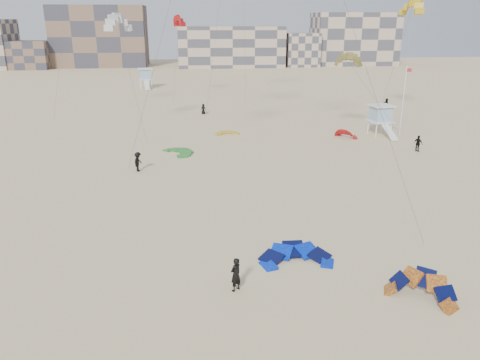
{
  "coord_description": "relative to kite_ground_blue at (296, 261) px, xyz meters",
  "views": [
    {
      "loc": [
        -2.36,
        -20.35,
        13.57
      ],
      "look_at": [
        0.33,
        6.0,
        4.53
      ],
      "focal_mm": 35.0,
      "sensor_mm": 36.0,
      "label": 1
    }
  ],
  "objects": [
    {
      "name": "kitesurfer_d",
      "position": [
        18.49,
        22.93,
        0.89
      ],
      "size": [
        0.93,
        1.11,
        1.78
      ],
      "primitive_type": "imported",
      "rotation": [
        0.0,
        0.0,
        2.15
      ],
      "color": "black",
      "rests_on": "ground"
    },
    {
      "name": "lifeguard_tower_near",
      "position": [
        17.35,
        31.07,
        1.85
      ],
      "size": [
        3.01,
        5.31,
        3.73
      ],
      "rotation": [
        0.0,
        0.0,
        0.15
      ],
      "color": "white",
      "rests_on": "ground"
    },
    {
      "name": "kite_ground_yellow",
      "position": [
        -1.64,
        33.27,
        0.0
      ],
      "size": [
        3.01,
        3.15,
        0.66
      ],
      "primitive_type": null,
      "rotation": [
        0.08,
        0.0,
        0.1
      ],
      "color": "yellow",
      "rests_on": "ground"
    },
    {
      "name": "condo_fill_right",
      "position": [
        28.5,
        124.06,
        5.0
      ],
      "size": [
        10.0,
        10.0,
        10.0
      ],
      "primitive_type": "cube",
      "color": "#C0A68D",
      "rests_on": "ground"
    },
    {
      "name": "kite_ground_blue",
      "position": [
        0.0,
        0.0,
        0.0
      ],
      "size": [
        4.38,
        4.62,
        2.45
      ],
      "primitive_type": null,
      "rotation": [
        0.29,
        0.0,
        -0.01
      ],
      "color": "#0430F4",
      "rests_on": "ground"
    },
    {
      "name": "kitesurfer_main",
      "position": [
        -3.89,
        -2.78,
        0.95
      ],
      "size": [
        0.82,
        0.79,
        1.9
      ],
      "primitive_type": "imported",
      "rotation": [
        0.0,
        0.0,
        3.85
      ],
      "color": "black",
      "rests_on": "ground"
    },
    {
      "name": "kitesurfer_f",
      "position": [
        25.51,
        48.72,
        0.84
      ],
      "size": [
        0.51,
        1.56,
        1.68
      ],
      "primitive_type": "imported",
      "rotation": [
        0.0,
        0.0,
        -1.56
      ],
      "color": "black",
      "rests_on": "ground"
    },
    {
      "name": "kite_ground_green",
      "position": [
        -7.52,
        24.87,
        0.0
      ],
      "size": [
        5.22,
        5.13,
        0.8
      ],
      "primitive_type": null,
      "rotation": [
        0.08,
        0.0,
        -1.06
      ],
      "color": "green",
      "rests_on": "ground"
    },
    {
      "name": "flagpole",
      "position": [
        19.79,
        30.5,
        4.45
      ],
      "size": [
        0.69,
        0.11,
        8.5
      ],
      "color": "white",
      "rests_on": "ground"
    },
    {
      "name": "kite_fly_red",
      "position": [
        -7.71,
        62.16,
        13.37
      ],
      "size": [
        4.62,
        10.37,
        13.7
      ],
      "rotation": [
        0.0,
        0.0,
        1.94
      ],
      "color": "#BD021C",
      "rests_on": "ground"
    },
    {
      "name": "kite_fly_olive",
      "position": [
        12.85,
        31.57,
        8.99
      ],
      "size": [
        7.75,
        6.03,
        9.37
      ],
      "rotation": [
        0.0,
        0.0,
        -0.55
      ],
      "color": "brown",
      "rests_on": "ground"
    },
    {
      "name": "ground",
      "position": [
        -3.5,
        -3.94,
        0.0
      ],
      "size": [
        320.0,
        320.0,
        0.0
      ],
      "primitive_type": "plane",
      "color": "#CDBA89",
      "rests_on": "ground"
    },
    {
      "name": "condo_east",
      "position": [
        46.5,
        128.06,
        8.0
      ],
      "size": [
        26.0,
        14.0,
        16.0
      ],
      "primitive_type": "cube",
      "color": "#C0A68D",
      "rests_on": "ground"
    },
    {
      "name": "kite_fly_grey",
      "position": [
        -14.36,
        35.58,
        13.16
      ],
      "size": [
        6.12,
        12.58,
        13.45
      ],
      "rotation": [
        0.0,
        0.0,
        0.97
      ],
      "color": "white",
      "rests_on": "ground"
    },
    {
      "name": "kite_ground_orange",
      "position": [
        5.51,
        -4.47,
        0.0
      ],
      "size": [
        4.83,
        4.84,
        3.45
      ],
      "primitive_type": null,
      "rotation": [
        0.78,
        0.0,
        -0.7
      ],
      "color": "orange",
      "rests_on": "ground"
    },
    {
      "name": "condo_mid",
      "position": [
        6.5,
        126.06,
        6.0
      ],
      "size": [
        32.0,
        16.0,
        12.0
      ],
      "primitive_type": "cube",
      "color": "#C0A68D",
      "rests_on": "ground"
    },
    {
      "name": "kite_fly_yellow",
      "position": [
        24.57,
        41.21,
        15.18
      ],
      "size": [
        4.89,
        10.54,
        15.76
      ],
      "rotation": [
        0.0,
        0.0,
        -1.38
      ],
      "color": "yellow",
      "rests_on": "ground"
    },
    {
      "name": "kitesurfer_e",
      "position": [
        -4.22,
        47.02,
        0.78
      ],
      "size": [
        0.79,
        0.53,
        1.56
      ],
      "primitive_type": "imported",
      "rotation": [
        0.0,
        0.0,
        -0.05
      ],
      "color": "black",
      "rests_on": "ground"
    },
    {
      "name": "kitesurfer_c",
      "position": [
        -11.15,
        18.8,
        0.94
      ],
      "size": [
        1.06,
        1.38,
        1.88
      ],
      "primitive_type": "imported",
      "rotation": [
        0.0,
        0.0,
        1.23
      ],
      "color": "black",
      "rests_on": "ground"
    },
    {
      "name": "lifeguard_tower_far",
      "position": [
        -15.52,
        77.47,
        2.04
      ],
      "size": [
        3.35,
        5.87,
        4.11
      ],
      "rotation": [
        0.0,
        0.0,
        0.17
      ],
      "color": "white",
      "rests_on": "ground"
    },
    {
      "name": "condo_fill_left",
      "position": [
        -53.5,
        124.06,
        4.0
      ],
      "size": [
        12.0,
        10.0,
        8.0
      ],
      "primitive_type": "cube",
      "color": "#7A5D49",
      "rests_on": "ground"
    },
    {
      "name": "condo_west_b",
      "position": [
        -33.5,
        130.06,
        9.0
      ],
      "size": [
        28.0,
        14.0,
        18.0
      ],
      "primitive_type": "cube",
      "color": "#7A5D49",
      "rests_on": "ground"
    },
    {
      "name": "kite_ground_red_far",
      "position": [
        12.72,
        30.01,
        0.0
      ],
      "size": [
        4.08,
        4.07,
        2.94
      ],
      "primitive_type": null,
      "rotation": [
        0.78,
        0.0,
        2.31
      ],
      "color": "#BD021C",
      "rests_on": "ground"
    }
  ]
}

